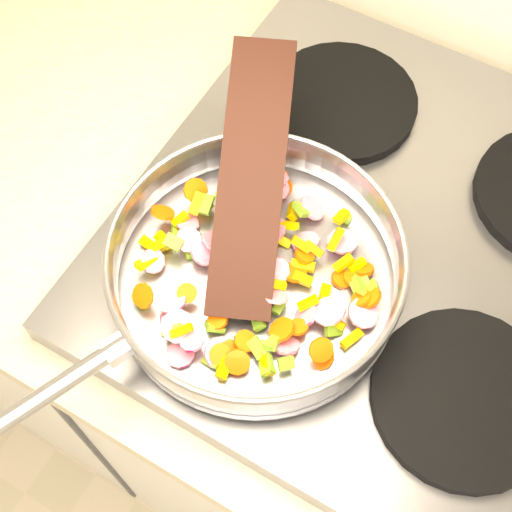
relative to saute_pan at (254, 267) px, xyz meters
The scene contains 7 objects.
cooktop 0.19m from the saute_pan, 52.01° to the left, with size 0.60×0.60×0.04m, color #939399.
grate_fl 0.05m from the saute_pan, behind, with size 0.19×0.19×0.02m, color black.
grate_fr 0.25m from the saute_pan, ahead, with size 0.19×0.19×0.02m, color black.
grate_bl 0.28m from the saute_pan, 96.88° to the left, with size 0.19×0.19×0.02m, color black.
saute_pan is the anchor object (origin of this frame).
vegetable_heap 0.02m from the saute_pan, 44.37° to the left, with size 0.28×0.27×0.05m.
wooden_spatula 0.09m from the saute_pan, 121.95° to the left, with size 0.30×0.07×0.01m, color black.
Camera 1 is at (-0.63, 1.24, 1.65)m, focal length 50.00 mm.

